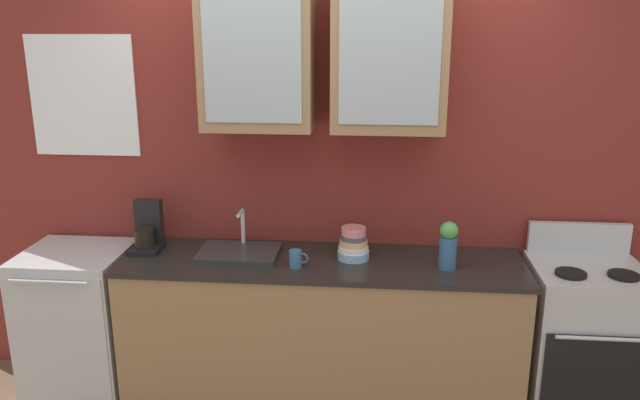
% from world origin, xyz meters
% --- Properties ---
extents(back_wall_unit, '(4.72, 0.46, 2.84)m').
position_xyz_m(back_wall_unit, '(-0.00, 0.30, 1.54)').
color(back_wall_unit, maroon).
rests_on(back_wall_unit, ground_plane).
extents(counter, '(2.25, 0.60, 0.91)m').
position_xyz_m(counter, '(0.00, 0.00, 0.46)').
color(counter, '#93704C').
rests_on(counter, ground_plane).
extents(stove_range, '(0.59, 0.58, 1.09)m').
position_xyz_m(stove_range, '(1.45, -0.00, 0.47)').
color(stove_range, silver).
rests_on(stove_range, ground_plane).
extents(sink_faucet, '(0.45, 0.32, 0.24)m').
position_xyz_m(sink_faucet, '(-0.47, 0.03, 0.93)').
color(sink_faucet, '#2D2D30').
rests_on(sink_faucet, counter).
extents(bowl_stack, '(0.18, 0.18, 0.18)m').
position_xyz_m(bowl_stack, '(0.18, 0.04, 1.00)').
color(bowl_stack, '#8CB7E0').
rests_on(bowl_stack, counter).
extents(vase, '(0.10, 0.10, 0.26)m').
position_xyz_m(vase, '(0.69, -0.06, 1.05)').
color(vase, '#33598C').
rests_on(vase, counter).
extents(cup_near_sink, '(0.10, 0.07, 0.10)m').
position_xyz_m(cup_near_sink, '(-0.13, -0.12, 0.96)').
color(cup_near_sink, '#38608C').
rests_on(cup_near_sink, counter).
extents(dishwasher, '(0.59, 0.59, 0.91)m').
position_xyz_m(dishwasher, '(-1.44, -0.00, 0.46)').
color(dishwasher, silver).
rests_on(dishwasher, ground_plane).
extents(coffee_maker, '(0.17, 0.20, 0.29)m').
position_xyz_m(coffee_maker, '(-1.02, 0.08, 1.02)').
color(coffee_maker, black).
rests_on(coffee_maker, counter).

